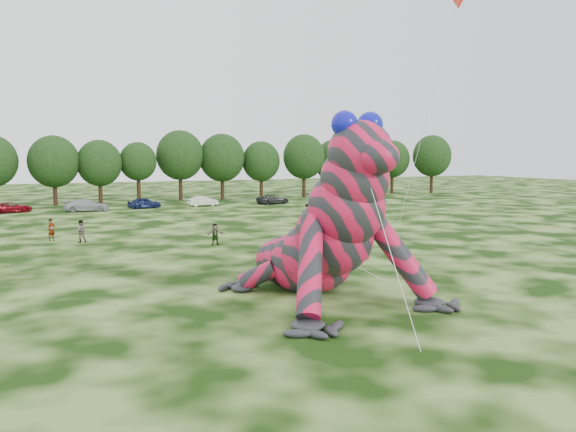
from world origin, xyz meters
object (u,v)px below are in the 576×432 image
at_px(tree_12, 261,170).
at_px(spectator_3, 338,211).
at_px(tree_15, 363,167).
at_px(car_4, 144,203).
at_px(tree_11, 222,167).
at_px(tree_13, 304,166).
at_px(tree_16, 392,167).
at_px(car_3, 87,205).
at_px(flying_kite, 453,19).
at_px(spectator_0, 51,230).
at_px(tree_8, 100,172).
at_px(spectator_1, 81,231).
at_px(tree_9, 138,172).
at_px(car_2, 12,207).
at_px(tree_17, 432,164).
at_px(inflatable_gecko, 304,204).
at_px(car_6, 273,199).
at_px(tree_10, 180,166).
at_px(spectator_5, 215,234).
at_px(tree_7, 54,171).
at_px(tree_14, 334,168).
at_px(spectator_2, 308,213).
at_px(car_7, 325,196).
at_px(car_5, 203,201).

relative_size(tree_12, spectator_3, 5.09).
xyz_separation_m(tree_15, car_4, (-38.10, -9.72, -4.11)).
distance_m(tree_11, tree_13, 13.39).
relative_size(tree_16, car_3, 1.82).
xyz_separation_m(flying_kite, spectator_0, (-25.70, 16.79, -15.21)).
xyz_separation_m(tree_8, car_3, (-2.48, -9.99, -3.73)).
bearing_deg(spectator_1, tree_16, -151.54).
bearing_deg(flying_kite, tree_8, 110.76).
height_order(tree_9, tree_11, tree_11).
relative_size(car_2, car_3, 0.89).
xyz_separation_m(tree_13, tree_17, (24.82, -0.46, 0.08)).
distance_m(spectator_0, spectator_1, 2.69).
distance_m(inflatable_gecko, car_4, 47.69).
xyz_separation_m(car_2, car_6, (32.98, -1.39, 0.01)).
xyz_separation_m(tree_8, tree_10, (11.61, 1.59, 0.78)).
bearing_deg(spectator_3, spectator_5, -109.57).
relative_size(tree_7, tree_12, 1.06).
distance_m(tree_11, tree_16, 31.69).
xyz_separation_m(tree_11, spectator_1, (-22.48, -36.51, -4.14)).
distance_m(flying_kite, car_6, 43.95).
height_order(tree_9, tree_12, tree_12).
height_order(tree_8, spectator_3, tree_8).
relative_size(tree_11, car_3, 1.96).
relative_size(tree_9, tree_10, 0.83).
height_order(inflatable_gecko, tree_8, tree_8).
bearing_deg(tree_8, spectator_0, -101.08).
distance_m(tree_7, tree_14, 43.58).
bearing_deg(tree_11, tree_14, 1.54).
bearing_deg(spectator_3, tree_12, 121.33).
bearing_deg(tree_8, flying_kite, -69.24).
bearing_deg(inflatable_gecko, spectator_2, 56.23).
bearing_deg(car_7, car_2, 101.37).
bearing_deg(tree_15, tree_16, 12.93).
relative_size(inflatable_gecko, tree_10, 1.69).
bearing_deg(car_5, tree_13, -71.03).
bearing_deg(tree_14, tree_16, 3.10).
height_order(car_2, spectator_2, spectator_2).
xyz_separation_m(tree_13, car_6, (-9.15, -9.54, -4.42)).
height_order(inflatable_gecko, tree_12, tree_12).
bearing_deg(tree_8, car_7, -14.50).
relative_size(tree_17, spectator_5, 6.33).
bearing_deg(car_4, car_7, -96.28).
bearing_deg(tree_10, tree_15, -1.49).
distance_m(inflatable_gecko, tree_9, 56.84).
bearing_deg(car_3, car_6, -81.34).
height_order(tree_17, car_3, tree_17).
distance_m(inflatable_gecko, car_7, 55.02).
xyz_separation_m(car_2, car_4, (15.37, -0.94, 0.08)).
distance_m(car_6, spectator_0, 37.63).
relative_size(tree_12, tree_16, 0.96).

